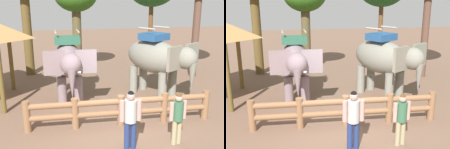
% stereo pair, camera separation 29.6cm
% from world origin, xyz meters
% --- Properties ---
extents(ground_plane, '(60.00, 60.00, 0.00)m').
position_xyz_m(ground_plane, '(0.00, 0.00, 0.00)').
color(ground_plane, brown).
extents(log_fence, '(6.37, 0.51, 1.05)m').
position_xyz_m(log_fence, '(0.00, -0.12, 0.60)').
color(log_fence, brown).
rests_on(log_fence, ground).
extents(elephant_near_left, '(1.94, 3.38, 2.92)m').
position_xyz_m(elephant_near_left, '(-1.55, 2.66, 1.64)').
color(elephant_near_left, gray).
rests_on(elephant_near_left, ground).
extents(elephant_center, '(2.87, 3.50, 3.02)m').
position_xyz_m(elephant_center, '(2.20, 2.31, 1.70)').
color(elephant_center, gray).
rests_on(elephant_center, ground).
extents(tourist_woman_in_black, '(0.62, 0.36, 1.75)m').
position_xyz_m(tourist_woman_in_black, '(-0.11, -1.65, 1.01)').
color(tourist_woman_in_black, navy).
rests_on(tourist_woman_in_black, ground).
extents(tourist_man_in_blue, '(0.55, 0.35, 1.58)m').
position_xyz_m(tourist_man_in_blue, '(1.31, -1.67, 0.91)').
color(tourist_man_in_blue, tan).
rests_on(tourist_man_in_blue, ground).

